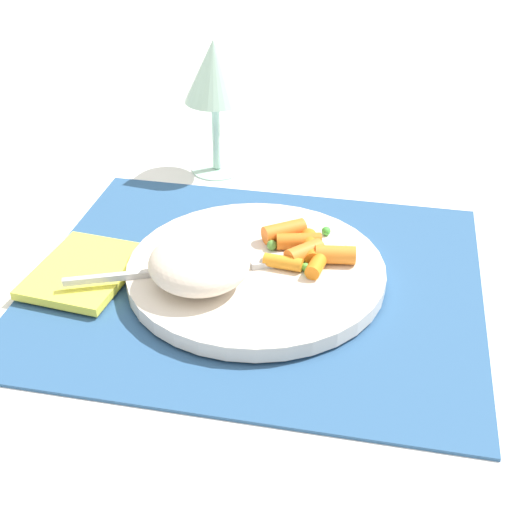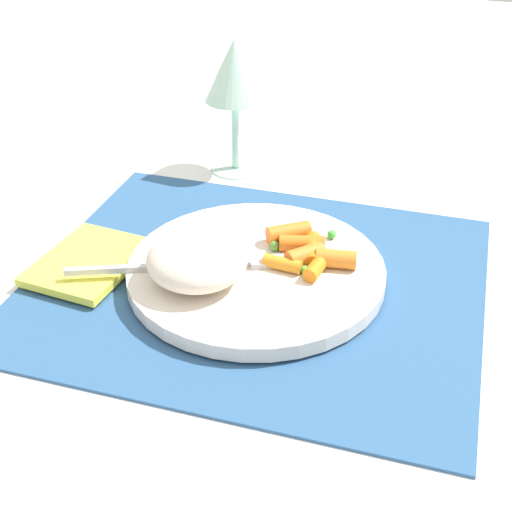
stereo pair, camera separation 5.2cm
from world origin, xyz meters
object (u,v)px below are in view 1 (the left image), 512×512
Objects in this scene: carrot_portion at (305,248)px; fork at (207,267)px; rice_mound at (199,263)px; plate at (256,271)px; wine_glass at (214,76)px; napkin at (84,271)px.

fork is (-0.08, -0.04, -0.00)m from carrot_portion.
rice_mound is 0.03m from fork.
wine_glass reaches higher than plate.
carrot_portion is 0.85× the size of napkin.
wine_glass is at bearing 124.09° from carrot_portion.
rice_mound reaches higher than plate.
plate is at bearing 9.53° from napkin.
rice_mound is 0.28m from wine_glass.
fork is at bearing -152.69° from carrot_portion.
plate is at bearing -67.43° from wine_glass.
carrot_portion is 0.21m from napkin.
fork is at bearing -77.88° from wine_glass.
plate is 1.18× the size of fork.
carrot_portion is 0.26m from wine_glass.
carrot_portion is at bearing 32.12° from plate.
wine_glass is at bearing 112.57° from plate.
carrot_portion reaches higher than napkin.
rice_mound is 0.12m from napkin.
napkin is at bearing -104.38° from wine_glass.
fork reaches higher than napkin.
rice_mound is at bearing -143.28° from carrot_portion.
carrot_portion is at bearing 36.72° from rice_mound.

